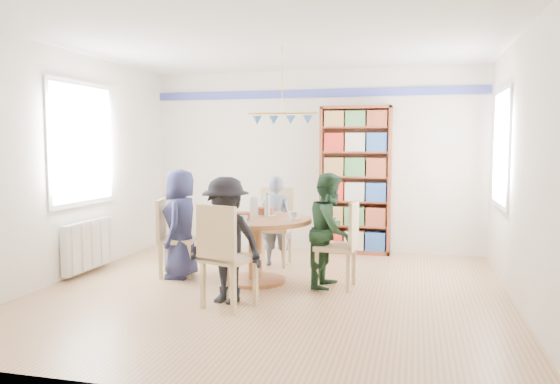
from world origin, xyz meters
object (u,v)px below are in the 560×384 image
(chair_right, at_px, (343,241))
(person_far, at_px, (276,221))
(person_right, at_px, (330,230))
(person_near, at_px, (226,240))
(dining_table, at_px, (255,234))
(chair_left, at_px, (171,234))
(person_left, at_px, (181,224))
(bookshelf, at_px, (355,181))
(chair_far, at_px, (275,222))
(radiator, at_px, (89,245))
(chair_near, at_px, (224,252))

(chair_right, bearing_deg, person_far, 137.50)
(chair_right, height_order, person_right, person_right)
(person_far, relative_size, person_near, 0.93)
(dining_table, distance_m, chair_left, 1.07)
(person_left, bearing_deg, bookshelf, 129.19)
(bookshelf, bearing_deg, chair_far, -134.36)
(radiator, distance_m, person_far, 2.36)
(radiator, xyz_separation_m, person_left, (1.21, 0.05, 0.30))
(chair_right, bearing_deg, radiator, -179.57)
(chair_right, bearing_deg, person_right, 171.91)
(person_left, bearing_deg, radiator, -95.32)
(dining_table, relative_size, person_left, 1.00)
(chair_far, relative_size, person_right, 0.80)
(chair_far, bearing_deg, person_left, -131.77)
(chair_far, bearing_deg, dining_table, -88.57)
(dining_table, bearing_deg, bookshelf, 65.01)
(chair_right, xyz_separation_m, person_near, (-1.07, -0.84, 0.10))
(radiator, relative_size, person_near, 0.79)
(chair_right, bearing_deg, dining_table, 178.75)
(chair_right, height_order, bookshelf, bookshelf)
(chair_near, height_order, person_near, person_near)
(person_left, relative_size, bookshelf, 0.61)
(chair_far, xyz_separation_m, person_left, (-0.90, -1.01, 0.09))
(chair_near, bearing_deg, bookshelf, 73.22)
(person_far, bearing_deg, dining_table, 86.32)
(person_left, height_order, person_far, person_left)
(dining_table, relative_size, person_far, 1.10)
(chair_right, distance_m, person_near, 1.36)
(chair_near, xyz_separation_m, person_far, (0.01, 1.97, 0.03))
(person_near, height_order, bookshelf, bookshelf)
(chair_left, distance_m, person_left, 0.20)
(chair_near, xyz_separation_m, person_left, (-0.94, 1.08, 0.09))
(radiator, xyz_separation_m, person_far, (2.15, 0.95, 0.24))
(chair_left, xyz_separation_m, chair_right, (2.09, -0.05, 0.02))
(radiator, xyz_separation_m, chair_near, (2.14, -1.03, 0.21))
(person_left, bearing_deg, person_far, 125.77)
(chair_left, bearing_deg, person_far, 38.95)
(radiator, height_order, chair_left, chair_left)
(chair_left, bearing_deg, person_left, -7.15)
(chair_far, height_order, person_near, person_near)
(person_left, distance_m, person_far, 1.30)
(chair_right, relative_size, person_near, 0.76)
(chair_left, xyz_separation_m, person_right, (1.94, -0.02, 0.12))
(person_left, xyz_separation_m, person_right, (1.80, -0.01, -0.01))
(person_far, bearing_deg, radiator, 20.95)
(chair_far, bearing_deg, person_near, -90.64)
(chair_near, xyz_separation_m, bookshelf, (0.92, 3.07, 0.49))
(person_far, distance_m, bookshelf, 1.50)
(chair_left, relative_size, person_left, 0.72)
(chair_right, distance_m, bookshelf, 2.09)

